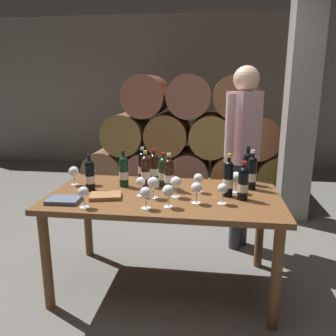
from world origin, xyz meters
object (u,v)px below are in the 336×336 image
Objects in this scene: wine_bottle_2 at (143,166)px; tasting_notebook at (106,196)px; wine_bottle_1 at (252,173)px; leather_ledger at (64,200)px; wine_glass_10 at (83,193)px; wine_bottle_5 at (163,172)px; wine_glass_6 at (198,179)px; wine_bottle_3 at (124,171)px; wine_glass_9 at (223,189)px; wine_bottle_7 at (228,178)px; wine_bottle_10 at (90,175)px; wine_glass_3 at (236,178)px; wine_glass_1 at (141,183)px; sommelier_presenting at (243,142)px; wine_glass_8 at (90,171)px; wine_bottle_9 at (243,183)px; wine_bottle_8 at (169,174)px; wine_glass_0 at (74,172)px; wine_bottle_6 at (146,171)px; wine_bottle_4 at (154,168)px; wine_glass_5 at (146,193)px; wine_glass_2 at (168,192)px; dining_table at (164,205)px; wine_glass_11 at (176,183)px; wine_glass_4 at (196,189)px; wine_glass_7 at (153,183)px.

wine_bottle_2 reaches higher than tasting_notebook.
wine_bottle_1 is 1.41m from leather_ledger.
wine_bottle_5 is at bearing 50.47° from wine_glass_10.
wine_glass_6 is at bearing -22.02° from wine_bottle_5.
wine_bottle_3 is 0.83m from wine_glass_9.
wine_glass_10 is (-0.95, -0.37, -0.03)m from wine_bottle_7.
wine_bottle_10 is 1.75× the size of wine_glass_3.
wine_glass_10 reaches higher than wine_glass_1.
wine_bottle_1 is at bearing -86.65° from sommelier_presenting.
wine_bottle_7 is 2.00× the size of wine_glass_8.
wine_bottle_5 is 0.65m from wine_bottle_9.
wine_bottle_8 is 0.51m from tasting_notebook.
wine_glass_6 is at bearing 30.34° from wine_glass_10.
tasting_notebook is (0.35, -0.27, -0.10)m from wine_glass_0.
wine_bottle_6 is 0.78m from wine_bottle_9.
wine_bottle_2 is 1.01× the size of wine_bottle_4.
wine_bottle_2 is at bearing 162.54° from wine_glass_3.
wine_glass_1 is 0.59m from wine_glass_9.
wine_bottle_2 reaches higher than leather_ledger.
wine_glass_5 is at bearing -78.53° from wine_bottle_6.
dining_table is at bearing 103.63° from wine_glass_2.
wine_bottle_2 reaches higher than dining_table.
wine_glass_6 is 0.29m from wine_glass_9.
wine_bottle_1 is 1.41m from wine_glass_0.
wine_bottle_9 is 1.89× the size of wine_glass_6.
wine_bottle_7 is 0.38m from wine_glass_11.
wine_glass_4 is at bearing -51.58° from wine_bottle_4.
wine_glass_9 is at bearing 17.52° from wine_glass_5.
wine_bottle_2 is 0.68m from wine_glass_2.
leather_ledger is at bearing -160.04° from wine_bottle_1.
wine_glass_11 reaches higher than wine_glass_10.
wine_bottle_8 is 0.51m from wine_glass_3.
wine_bottle_7 reaches higher than wine_glass_8.
dining_table is 5.89× the size of wine_bottle_6.
wine_bottle_5 is at bearing 84.57° from wine_glass_7.
wine_glass_2 is at bearing -26.00° from wine_glass_0.
wine_bottle_2 is at bearing 103.57° from wine_glass_5.
wine_bottle_10 is at bearing -179.76° from wine_bottle_7.
wine_glass_11 is at bearing -62.71° from wine_bottle_5.
wine_bottle_1 is 1.12× the size of wine_bottle_5.
wine_glass_5 is at bearing -93.40° from wine_glass_7.
wine_bottle_5 is (0.31, 0.04, -0.01)m from wine_bottle_3.
wine_glass_4 is 0.75m from wine_glass_10.
wine_bottle_7 reaches higher than wine_glass_7.
wine_glass_5 is (-0.14, -0.05, -0.00)m from wine_glass_2.
wine_bottle_10 is 1.83× the size of wine_glass_0.
wine_glass_9 is (1.18, -0.29, -0.01)m from wine_glass_0.
wine_bottle_3 reaches higher than wine_glass_4.
wine_glass_11 is (-0.56, -0.27, -0.02)m from wine_bottle_1.
wine_glass_6 is (0.25, 0.07, 0.20)m from dining_table.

